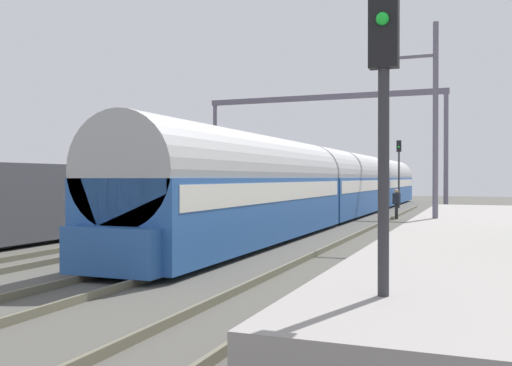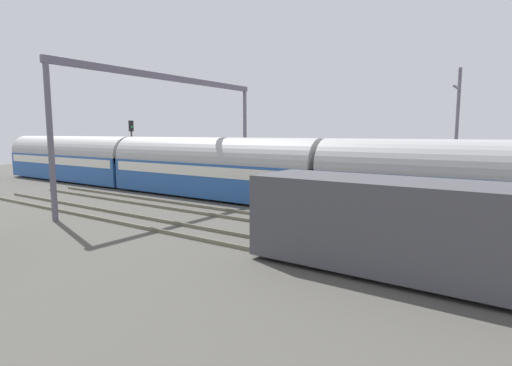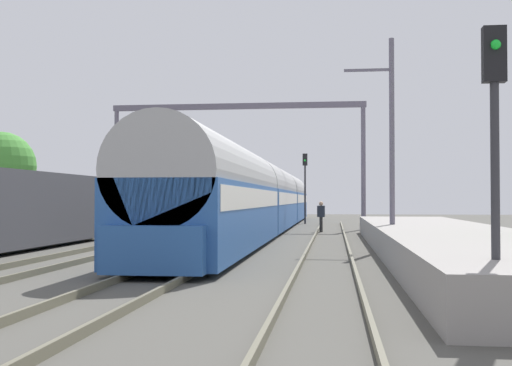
{
  "view_description": "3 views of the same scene",
  "coord_description": "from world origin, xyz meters",
  "px_view_note": "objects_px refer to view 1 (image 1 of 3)",
  "views": [
    {
      "loc": [
        9.66,
        -16.97,
        2.37
      ],
      "look_at": [
        1.94,
        2.83,
        2.17
      ],
      "focal_mm": 40.08,
      "sensor_mm": 36.0,
      "label": 1
    },
    {
      "loc": [
        -17.92,
        0.76,
        4.26
      ],
      "look_at": [
        -0.92,
        12.62,
        1.66
      ],
      "focal_mm": 28.08,
      "sensor_mm": 36.0,
      "label": 2
    },
    {
      "loc": [
        6.0,
        -20.57,
        1.86
      ],
      "look_at": [
        0.97,
        21.66,
        2.91
      ],
      "focal_mm": 45.86,
      "sensor_mm": 36.0,
      "label": 3
    }
  ],
  "objects_px": {
    "person_crossing": "(396,201)",
    "railway_signal_far": "(399,165)",
    "railway_signal_near": "(384,128)",
    "passenger_train": "(346,184)",
    "catenary_gantry": "(322,125)",
    "freight_car": "(72,200)"
  },
  "relations": [
    {
      "from": "freight_car",
      "to": "railway_signal_far",
      "type": "bearing_deg",
      "value": 70.13
    },
    {
      "from": "passenger_train",
      "to": "catenary_gantry",
      "type": "height_order",
      "value": "catenary_gantry"
    },
    {
      "from": "person_crossing",
      "to": "railway_signal_near",
      "type": "distance_m",
      "value": 26.49
    },
    {
      "from": "freight_car",
      "to": "railway_signal_near",
      "type": "distance_m",
      "value": 18.66
    },
    {
      "from": "person_crossing",
      "to": "freight_car",
      "type": "bearing_deg",
      "value": -115.92
    },
    {
      "from": "freight_car",
      "to": "railway_signal_near",
      "type": "height_order",
      "value": "railway_signal_near"
    },
    {
      "from": "passenger_train",
      "to": "person_crossing",
      "type": "height_order",
      "value": "passenger_train"
    },
    {
      "from": "person_crossing",
      "to": "catenary_gantry",
      "type": "height_order",
      "value": "catenary_gantry"
    },
    {
      "from": "railway_signal_far",
      "to": "catenary_gantry",
      "type": "height_order",
      "value": "catenary_gantry"
    },
    {
      "from": "person_crossing",
      "to": "railway_signal_far",
      "type": "relative_size",
      "value": 0.33
    },
    {
      "from": "passenger_train",
      "to": "catenary_gantry",
      "type": "bearing_deg",
      "value": 143.18
    },
    {
      "from": "freight_car",
      "to": "railway_signal_near",
      "type": "bearing_deg",
      "value": -39.41
    },
    {
      "from": "person_crossing",
      "to": "passenger_train",
      "type": "bearing_deg",
      "value": 161.76
    },
    {
      "from": "catenary_gantry",
      "to": "railway_signal_far",
      "type": "bearing_deg",
      "value": 66.7
    },
    {
      "from": "passenger_train",
      "to": "railway_signal_near",
      "type": "distance_m",
      "value": 28.93
    },
    {
      "from": "catenary_gantry",
      "to": "freight_car",
      "type": "bearing_deg",
      "value": -108.08
    },
    {
      "from": "person_crossing",
      "to": "catenary_gantry",
      "type": "relative_size",
      "value": 0.11
    },
    {
      "from": "railway_signal_near",
      "to": "railway_signal_far",
      "type": "height_order",
      "value": "railway_signal_far"
    },
    {
      "from": "freight_car",
      "to": "railway_signal_far",
      "type": "distance_m",
      "value": 28.49
    },
    {
      "from": "passenger_train",
      "to": "person_crossing",
      "type": "xyz_separation_m",
      "value": [
        3.35,
        -1.93,
        -0.94
      ]
    },
    {
      "from": "person_crossing",
      "to": "railway_signal_near",
      "type": "relative_size",
      "value": 0.37
    },
    {
      "from": "freight_car",
      "to": "railway_signal_far",
      "type": "height_order",
      "value": "railway_signal_far"
    }
  ]
}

